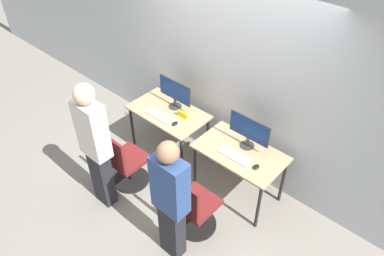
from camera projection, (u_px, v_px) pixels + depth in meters
ground_plane at (186, 183)px, 4.97m from camera, size 20.00×20.00×0.00m
wall_back at (226, 70)px, 4.52m from camera, size 12.00×0.05×2.80m
desk_left at (168, 117)px, 5.05m from camera, size 1.06×0.63×0.73m
monitor_left at (175, 92)px, 4.93m from camera, size 0.54×0.17×0.41m
keyboard_left at (160, 116)px, 4.90m from camera, size 0.42×0.14×0.02m
mouse_left at (175, 124)px, 4.77m from camera, size 0.06×0.09×0.03m
office_chair_left at (125, 164)px, 4.76m from camera, size 0.48×0.48×0.87m
person_left at (95, 143)px, 4.16m from camera, size 0.36×0.23×1.73m
desk_right at (240, 157)px, 4.45m from camera, size 1.06×0.63×0.73m
monitor_right at (249, 131)px, 4.32m from camera, size 0.54×0.17×0.41m
keyboard_right at (235, 156)px, 4.32m from camera, size 0.42×0.14×0.02m
mouse_right at (256, 167)px, 4.17m from camera, size 0.06×0.09×0.03m
office_chair_right at (193, 209)px, 4.21m from camera, size 0.48×0.48×0.87m
person_right at (171, 199)px, 3.66m from camera, size 0.36×0.21×1.60m
placard_left at (182, 115)px, 4.87m from camera, size 0.16×0.03×0.08m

